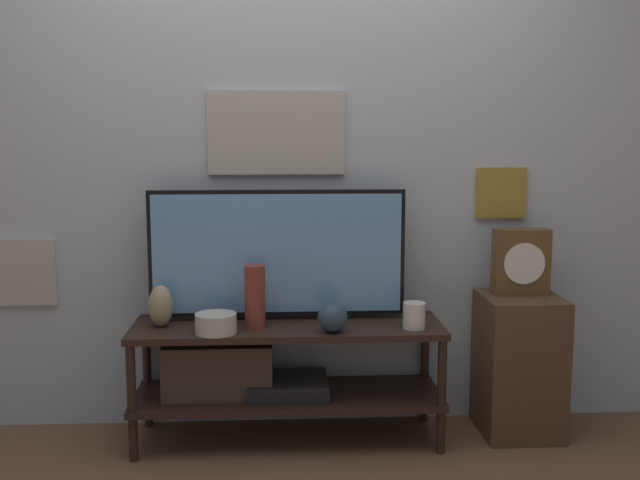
# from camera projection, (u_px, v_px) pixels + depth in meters

# --- Properties ---
(ground_plane) EXTENTS (12.00, 12.00, 0.00)m
(ground_plane) POSITION_uv_depth(u_px,v_px,m) (289.00, 463.00, 3.19)
(ground_plane) COLOR brown
(wall_back) EXTENTS (6.40, 0.08, 2.70)m
(wall_back) POSITION_uv_depth(u_px,v_px,m) (285.00, 143.00, 3.52)
(wall_back) COLOR #B2BCC6
(wall_back) RESTS_ON ground_plane
(media_console) EXTENTS (1.40, 0.44, 0.54)m
(media_console) POSITION_uv_depth(u_px,v_px,m) (262.00, 367.00, 3.39)
(media_console) COLOR black
(media_console) RESTS_ON ground_plane
(television) EXTENTS (1.17, 0.05, 0.60)m
(television) POSITION_uv_depth(u_px,v_px,m) (277.00, 253.00, 3.42)
(television) COLOR black
(television) RESTS_ON media_console
(vase_urn_stoneware) EXTENTS (0.11, 0.11, 0.19)m
(vase_urn_stoneware) POSITION_uv_depth(u_px,v_px,m) (161.00, 306.00, 3.32)
(vase_urn_stoneware) COLOR tan
(vase_urn_stoneware) RESTS_ON media_console
(vase_round_glass) EXTENTS (0.13, 0.13, 0.13)m
(vase_round_glass) POSITION_uv_depth(u_px,v_px,m) (333.00, 317.00, 3.23)
(vase_round_glass) COLOR #2D4251
(vase_round_glass) RESTS_ON media_console
(vase_tall_ceramic) EXTENTS (0.09, 0.09, 0.28)m
(vase_tall_ceramic) POSITION_uv_depth(u_px,v_px,m) (255.00, 296.00, 3.30)
(vase_tall_ceramic) COLOR brown
(vase_tall_ceramic) RESTS_ON media_console
(vase_wide_bowl) EXTENTS (0.18, 0.18, 0.09)m
(vase_wide_bowl) POSITION_uv_depth(u_px,v_px,m) (216.00, 323.00, 3.22)
(vase_wide_bowl) COLOR beige
(vase_wide_bowl) RESTS_ON media_console
(candle_jar) EXTENTS (0.10, 0.10, 0.12)m
(candle_jar) POSITION_uv_depth(u_px,v_px,m) (414.00, 315.00, 3.29)
(candle_jar) COLOR silver
(candle_jar) RESTS_ON media_console
(side_table) EXTENTS (0.35, 0.38, 0.65)m
(side_table) POSITION_uv_depth(u_px,v_px,m) (519.00, 365.00, 3.49)
(side_table) COLOR #513823
(side_table) RESTS_ON ground_plane
(mantel_clock) EXTENTS (0.25, 0.11, 0.31)m
(mantel_clock) POSITION_uv_depth(u_px,v_px,m) (521.00, 262.00, 3.47)
(mantel_clock) COLOR brown
(mantel_clock) RESTS_ON side_table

